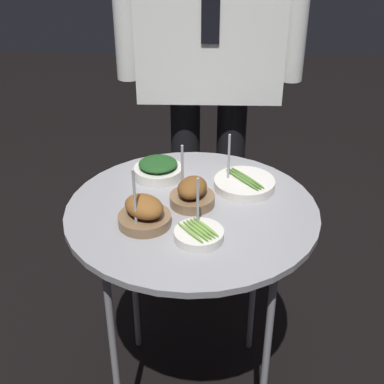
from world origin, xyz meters
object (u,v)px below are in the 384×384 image
bowl_roast_front_left (144,213)px  bowl_asparagus_back_right (244,184)px  bowl_spinach_front_center (158,169)px  waiter_figure (210,24)px  bowl_roast_near_rim (193,194)px  bowl_asparagus_back_left (199,234)px  serving_cart (192,224)px

bowl_roast_front_left → bowl_asparagus_back_right: 0.33m
bowl_spinach_front_center → waiter_figure: waiter_figure is taller
bowl_roast_near_rim → bowl_roast_front_left: bearing=-140.3°
bowl_roast_front_left → waiter_figure: waiter_figure is taller
bowl_asparagus_back_right → bowl_asparagus_back_left: bowl_asparagus_back_right is taller
serving_cart → bowl_asparagus_back_left: size_ratio=4.81×
bowl_asparagus_back_left → bowl_spinach_front_center: bearing=111.9°
serving_cart → bowl_roast_front_left: 0.17m
bowl_spinach_front_center → waiter_figure: size_ratio=0.08×
bowl_roast_front_left → bowl_roast_near_rim: bearing=39.7°
bowl_roast_front_left → bowl_asparagus_back_right: size_ratio=1.01×
serving_cart → bowl_asparagus_back_left: 0.16m
bowl_spinach_front_center → bowl_roast_near_rim: size_ratio=0.85×
bowl_roast_near_rim → bowl_asparagus_back_left: bearing=-83.6°
serving_cart → bowl_asparagus_back_left: bowl_asparagus_back_left is taller
bowl_spinach_front_center → bowl_roast_near_rim: bowl_roast_near_rim is taller
bowl_asparagus_back_right → waiter_figure: waiter_figure is taller
bowl_roast_front_left → waiter_figure: 0.74m
bowl_roast_near_rim → bowl_asparagus_back_right: bearing=32.5°
bowl_asparagus_back_right → bowl_asparagus_back_left: (-0.12, -0.25, -0.00)m
serving_cart → bowl_asparagus_back_right: size_ratio=4.20×
serving_cart → bowl_roast_front_left: bearing=-145.8°
bowl_asparagus_back_left → waiter_figure: waiter_figure is taller
bowl_roast_near_rim → waiter_figure: 0.63m
bowl_roast_near_rim → bowl_asparagus_back_left: 0.16m
bowl_roast_front_left → bowl_asparagus_back_left: bearing=-23.3°
bowl_asparagus_back_right → waiter_figure: bearing=102.7°
bowl_asparagus_back_right → serving_cart: bearing=-142.6°
bowl_spinach_front_center → bowl_roast_front_left: bearing=-93.2°
serving_cart → bowl_asparagus_back_left: (0.02, -0.14, 0.07)m
bowl_spinach_front_center → bowl_asparagus_back_right: bearing=-13.5°
waiter_figure → bowl_asparagus_back_left: bearing=-91.8°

